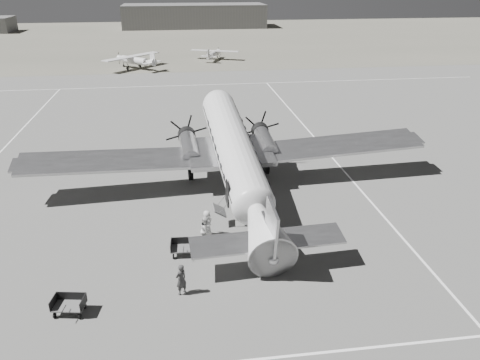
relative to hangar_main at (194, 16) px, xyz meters
name	(u,v)px	position (x,y,z in m)	size (l,w,h in m)	color
ground	(205,211)	(-5.00, -120.00, -3.30)	(260.00, 260.00, 0.00)	slate
taxi_line_right	(370,200)	(7.00, -120.00, -3.29)	(0.15, 80.00, 0.01)	white
taxi_line_horizon	(187,85)	(-5.00, -80.00, -3.29)	(90.00, 0.15, 0.01)	white
grass_infield	(180,38)	(-5.00, -25.00, -3.30)	(260.00, 90.00, 0.01)	#676356
hangar_main	(194,16)	(0.00, 0.00, 0.00)	(42.00, 14.00, 6.60)	#5D5D5D
dc3_airliner	(236,159)	(-2.55, -117.99, -0.30)	(31.45, 21.82, 5.99)	silver
light_plane_left	(134,62)	(-13.45, -65.77, -2.07)	(11.86, 9.62, 2.46)	silver
light_plane_right	(214,55)	(0.89, -58.61, -2.33)	(9.39, 7.62, 1.95)	silver
baggage_cart_near	(184,248)	(-6.58, -125.36, -2.84)	(1.63, 1.15, 0.92)	#555555
baggage_cart_far	(69,305)	(-12.25, -129.80, -2.85)	(1.60, 1.13, 0.90)	#555555
ground_crew	(181,279)	(-6.82, -129.01, -2.42)	(0.64, 0.42, 1.75)	#2F2F2F
ramp_agent	(206,230)	(-5.20, -124.31, -2.37)	(0.91, 0.71, 1.86)	beige
passenger	(207,223)	(-5.08, -123.34, -2.44)	(0.85, 0.55, 1.73)	#B9B9B6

